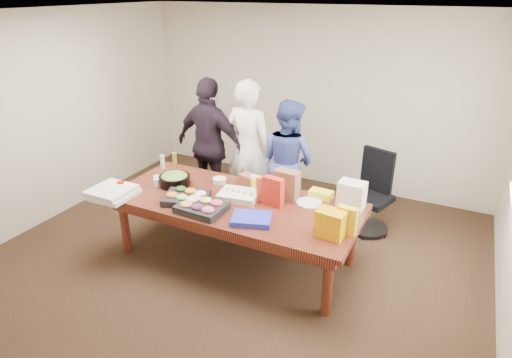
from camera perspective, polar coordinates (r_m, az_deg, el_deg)
The scene contains 36 objects.
floor at distance 5.18m, azimuth -2.68°, elevation -10.38°, with size 5.50×5.00×0.02m, color #47301E.
ceiling at distance 4.26m, azimuth -3.44°, elevation 21.27°, with size 5.50×5.00×0.02m, color white.
wall_back at distance 6.73m, azimuth 7.62°, elevation 10.50°, with size 5.50×0.04×2.70m, color beige.
wall_front at distance 2.90m, azimuth -28.58°, elevation -12.25°, with size 5.50×0.04×2.70m, color beige.
wall_left at distance 6.31m, azimuth -25.56°, elevation 7.40°, with size 0.04×5.00×2.70m, color beige.
conference_table at distance 4.97m, azimuth -2.77°, elevation -6.73°, with size 2.80×1.20×0.75m, color #4C1C0F.
office_chair at distance 5.62m, azimuth 15.13°, elevation -2.13°, with size 0.52×0.52×1.02m, color black.
person_center at distance 5.70m, azimuth -0.99°, elevation 3.89°, with size 0.69×0.45×1.89m, color white.
person_right at distance 5.67m, azimuth 4.23°, elevation 2.40°, with size 0.80×0.62×1.65m, color #3D4D99.
person_left at distance 5.97m, azimuth -6.08°, elevation 4.52°, with size 1.09×0.45×1.85m, color black.
veggie_tray at distance 4.81m, azimuth -9.24°, elevation -2.52°, with size 0.48×0.38×0.07m, color black.
fruit_tray at distance 4.59m, azimuth -7.23°, elevation -3.81°, with size 0.49×0.38×0.07m, color black.
sheet_cake at distance 4.81m, azimuth -2.29°, elevation -2.19°, with size 0.43×0.32×0.08m, color white.
salad_bowl at distance 5.22m, azimuth -10.76°, elevation -0.17°, with size 0.37×0.37×0.12m, color black.
chip_bag_blue at distance 4.35m, azimuth -0.61°, elevation -5.33°, with size 0.39×0.30×0.06m, color #2631B9.
chip_bag_red at distance 4.61m, azimuth 2.31°, elevation -1.70°, with size 0.23×0.09×0.33m, color red.
chip_bag_yellow at distance 4.18m, azimuth 11.97°, elevation -5.47°, with size 0.19×0.08×0.29m, color yellow.
chip_bag_orange at distance 4.72m, azimuth 1.22°, elevation -1.32°, with size 0.18×0.08×0.28m, color #E7502B.
mayo_jar at distance 5.07m, azimuth -0.29°, elevation -0.31°, with size 0.09×0.09×0.14m, color silver.
mustard_bottle at distance 4.93m, azimuth -0.32°, elevation -0.87°, with size 0.06×0.06×0.17m, color yellow.
dressing_bottle at distance 5.74m, azimuth -10.77°, elevation 2.56°, with size 0.06×0.06×0.19m, color olive.
ranch_bottle at distance 5.73m, azimuth -12.33°, elevation 2.27°, with size 0.06×0.06×0.18m, color beige.
banana_bunch at distance 4.88m, azimuth 8.63°, elevation -2.03°, with size 0.26×0.15×0.09m, color yellow.
bread_loaf at distance 5.10m, azimuth -0.56°, elevation -0.26°, with size 0.32×0.14×0.13m, color brown.
kraft_bag at distance 4.76m, azimuth 4.16°, elevation -0.79°, with size 0.26×0.15×0.34m, color brown.
red_cup at distance 5.21m, azimuth -17.50°, elevation -0.94°, with size 0.09×0.09×0.12m, color #BB0801.
clear_cup_a at distance 5.21m, azimuth -13.05°, elevation -0.50°, with size 0.07×0.07×0.10m, color white.
clear_cup_b at distance 5.28m, azimuth -13.05°, elevation -0.15°, with size 0.08×0.08×0.11m, color silver.
pizza_box_lower at distance 5.12m, azimuth -18.37°, elevation -1.95°, with size 0.44×0.44×0.05m, color white.
pizza_box_upper at distance 5.10m, azimuth -18.69°, elevation -1.45°, with size 0.44×0.44×0.05m, color white.
plate_a at distance 4.75m, azimuth 7.05°, elevation -3.15°, with size 0.27×0.27×0.02m, color white.
plate_b at distance 4.79m, azimuth 7.46°, elevation -2.92°, with size 0.22×0.22×0.01m, color white.
dip_bowl_a at distance 4.94m, azimuth 0.73°, elevation -1.52°, with size 0.15×0.15×0.06m, color #C7B390.
dip_bowl_b at distance 5.20m, azimuth -4.89°, elevation -0.23°, with size 0.16×0.16×0.07m, color beige.
grocery_bag_white at distance 4.68m, azimuth 12.60°, elevation -2.09°, with size 0.28×0.20×0.30m, color silver.
grocery_bag_yellow at distance 4.13m, azimuth 9.93°, elevation -5.87°, with size 0.27×0.18×0.27m, color #EBA204.
Camera 1 is at (2.11, -3.70, 2.93)m, focal length 30.08 mm.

